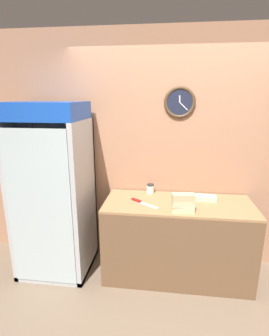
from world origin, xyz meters
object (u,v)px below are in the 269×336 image
at_px(sandwich_stack_middle, 183,203).
at_px(condiment_jar, 150,189).
at_px(sandwich_flat_left, 206,198).
at_px(sandwich_stack_bottom, 183,209).
at_px(chefs_knife, 141,202).
at_px(sandwich_stack_top, 184,197).
at_px(beverage_cooler, 55,181).

xyz_separation_m(sandwich_stack_middle, condiment_jar, (-0.35, 0.48, -0.04)).
bearing_deg(sandwich_flat_left, sandwich_stack_bottom, -128.29).
xyz_separation_m(sandwich_flat_left, chefs_knife, (-0.70, -0.16, -0.02)).
relative_size(sandwich_stack_top, sandwich_flat_left, 1.01).
bearing_deg(sandwich_stack_bottom, condiment_jar, 126.39).
distance_m(sandwich_stack_bottom, condiment_jar, 0.60).
height_order(beverage_cooler, sandwich_stack_bottom, beverage_cooler).
height_order(beverage_cooler, chefs_knife, beverage_cooler).
relative_size(sandwich_stack_bottom, sandwich_stack_middle, 0.98).
bearing_deg(sandwich_flat_left, sandwich_stack_middle, -128.29).
bearing_deg(sandwich_stack_middle, sandwich_flat_left, 51.71).
xyz_separation_m(beverage_cooler, condiment_jar, (1.06, 0.24, -0.13)).
distance_m(sandwich_stack_bottom, sandwich_flat_left, 0.43).
relative_size(beverage_cooler, sandwich_flat_left, 8.50).
bearing_deg(sandwich_stack_top, sandwich_flat_left, 51.71).
relative_size(sandwich_stack_bottom, sandwich_flat_left, 0.99).
bearing_deg(sandwich_flat_left, beverage_cooler, -176.91).
height_order(sandwich_stack_middle, sandwich_flat_left, sandwich_stack_middle).
height_order(beverage_cooler, sandwich_stack_middle, beverage_cooler).
bearing_deg(chefs_knife, sandwich_stack_bottom, -22.13).
relative_size(sandwich_stack_top, chefs_knife, 0.74).
height_order(sandwich_stack_middle, chefs_knife, sandwich_stack_middle).
bearing_deg(condiment_jar, beverage_cooler, -167.39).
xyz_separation_m(sandwich_stack_bottom, chefs_knife, (-0.44, 0.18, -0.02)).
relative_size(sandwich_stack_middle, condiment_jar, 2.13).
height_order(sandwich_stack_bottom, sandwich_stack_middle, sandwich_stack_middle).
bearing_deg(sandwich_stack_middle, sandwich_stack_top, 0.00).
bearing_deg(sandwich_stack_bottom, beverage_cooler, 170.21).
xyz_separation_m(sandwich_stack_bottom, sandwich_stack_top, (0.00, 0.00, 0.13)).
bearing_deg(condiment_jar, sandwich_stack_bottom, -53.61).
distance_m(beverage_cooler, sandwich_stack_middle, 1.44).
height_order(sandwich_flat_left, condiment_jar, condiment_jar).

